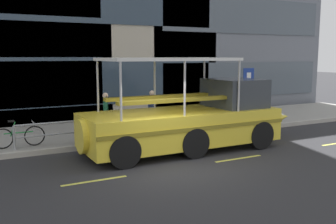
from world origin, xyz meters
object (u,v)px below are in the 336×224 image
(leaned_bicycle, at_px, (19,136))
(duck_tour_boat, at_px, (194,119))
(pedestrian_mid_left, at_px, (152,106))
(pedestrian_near_bow, at_px, (207,103))
(pedestrian_mid_right, at_px, (106,109))
(parking_sign, at_px, (248,86))

(leaned_bicycle, distance_m, duck_tour_boat, 6.09)
(leaned_bicycle, relative_size, pedestrian_mid_left, 1.04)
(pedestrian_near_bow, relative_size, pedestrian_mid_left, 1.03)
(pedestrian_mid_left, relative_size, pedestrian_mid_right, 1.01)
(parking_sign, distance_m, pedestrian_near_bow, 2.22)
(leaned_bicycle, xyz_separation_m, duck_tour_boat, (5.59, -2.37, 0.51))
(duck_tour_boat, bearing_deg, leaned_bicycle, 156.99)
(parking_sign, relative_size, pedestrian_near_bow, 1.48)
(pedestrian_mid_left, distance_m, pedestrian_mid_right, 2.02)
(parking_sign, distance_m, leaned_bicycle, 10.12)
(pedestrian_near_bow, distance_m, pedestrian_mid_left, 2.55)
(parking_sign, xyz_separation_m, pedestrian_mid_right, (-6.63, 0.68, -0.73))
(parking_sign, relative_size, leaned_bicycle, 1.47)
(pedestrian_near_bow, distance_m, pedestrian_mid_right, 4.55)
(duck_tour_boat, height_order, pedestrian_mid_left, duck_tour_boat)
(pedestrian_mid_left, bearing_deg, pedestrian_near_bow, -9.03)
(duck_tour_boat, distance_m, pedestrian_mid_right, 3.83)
(leaned_bicycle, relative_size, pedestrian_mid_right, 1.04)
(pedestrian_mid_left, bearing_deg, parking_sign, -7.59)
(parking_sign, height_order, pedestrian_mid_left, parking_sign)
(duck_tour_boat, distance_m, pedestrian_near_bow, 3.55)
(duck_tour_boat, bearing_deg, pedestrian_near_bow, 48.75)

